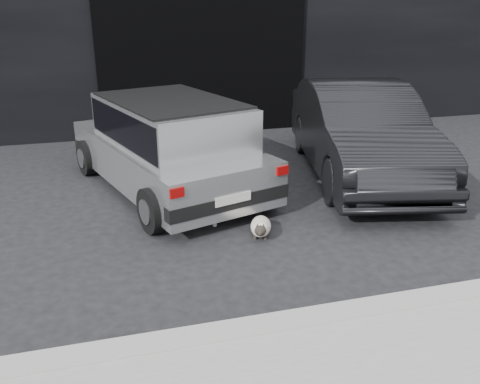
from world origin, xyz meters
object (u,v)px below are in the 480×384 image
object	(u,v)px
second_car	(360,131)
cat_white	(202,209)
silver_hatchback	(169,141)
cat_siamese	(261,227)

from	to	relation	value
second_car	cat_white	distance (m)	2.93
cat_white	silver_hatchback	bearing A→B (deg)	-172.73
second_car	cat_white	bearing A→B (deg)	-142.97
silver_hatchback	cat_white	size ratio (longest dim) A/B	4.30
silver_hatchback	cat_white	bearing A→B (deg)	-99.00
cat_siamese	cat_white	bearing A→B (deg)	-20.01
silver_hatchback	cat_siamese	world-z (taller)	silver_hatchback
silver_hatchback	cat_siamese	size ratio (longest dim) A/B	5.76
cat_white	cat_siamese	bearing A→B (deg)	50.05
silver_hatchback	cat_white	world-z (taller)	silver_hatchback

